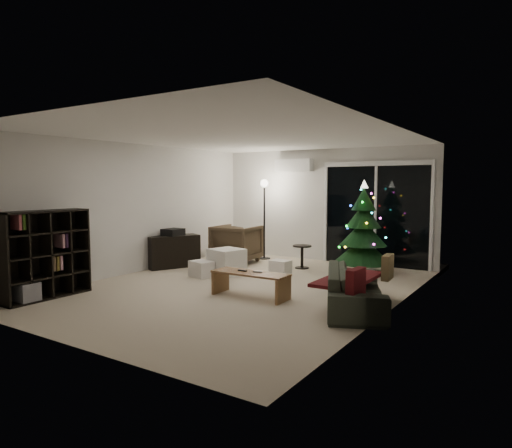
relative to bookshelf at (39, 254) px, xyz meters
The scene contains 18 objects.
room 4.57m from the bookshelf, 53.53° to the left, with size 6.50×7.51×2.60m.
bookshelf is the anchor object (origin of this frame).
media_cabinet 2.96m from the bookshelf, 90.00° to the left, with size 0.40×1.06×0.66m, color black.
stereo 2.94m from the bookshelf, 90.00° to the left, with size 0.34×0.40×0.14m, color black.
armchair 4.21m from the bookshelf, 79.55° to the left, with size 0.89×0.92×0.83m, color brown.
ottoman 3.25m from the bookshelf, 64.00° to the left, with size 0.55×0.55×0.50m, color white.
cardboard_box_a 2.78m from the bookshelf, 65.74° to the left, with size 0.42×0.32×0.30m, color white.
cardboard_box_b 4.22m from the bookshelf, 58.31° to the left, with size 0.37×0.28×0.26m, color white.
side_table 4.88m from the bookshelf, 61.80° to the left, with size 0.38×0.38×0.48m, color black.
floor_lamp 4.99m from the bookshelf, 78.29° to the left, with size 0.28×0.28×1.77m, color black.
sofa 4.76m from the bookshelf, 24.92° to the left, with size 1.90×0.74×0.56m, color black.
sofa_throw 4.66m from the bookshelf, 25.44° to the left, with size 0.59×1.37×0.05m, color #550B0B.
cushion_a 5.27m from the bookshelf, 30.19° to the left, with size 0.11×0.37×0.37m, color olive.
cushion_b 4.75m from the bookshelf, 16.50° to the left, with size 0.11×0.37×0.37m, color #550B0B.
coffee_table 3.26m from the bookshelf, 32.34° to the left, with size 1.21×0.42×0.38m, color brown, non-canonical shape.
remote_a 3.12m from the bookshelf, 33.82° to the left, with size 0.15×0.05×0.02m, color black.
remote_b 3.35m from the bookshelf, 32.15° to the left, with size 0.14×0.04×0.02m, color slate.
christmas_tree 5.70m from the bookshelf, 51.91° to the left, with size 1.12×1.12×1.80m, color black.
Camera 1 is at (4.28, -6.15, 1.73)m, focal length 32.00 mm.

